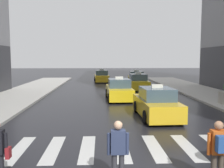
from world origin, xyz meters
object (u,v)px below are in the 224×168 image
Objects in this scene: pedestrian_with_backpack at (219,148)px; pedestrian_plain_coat at (118,149)px; taxi_fourth at (136,78)px; taxi_lead at (156,104)px; taxi_fifth at (102,77)px; taxi_third at (138,82)px; taxi_second at (119,90)px.

pedestrian_with_backpack is 2.48m from pedestrian_plain_coat.
taxi_fourth is 2.79× the size of pedestrian_plain_coat.
taxi_lead is 21.20m from taxi_fifth.
taxi_third and taxi_fifth have the same top height.
pedestrian_with_backpack is (2.77, -28.51, 0.25)m from taxi_fifth.
taxi_fourth is 1.00× the size of taxi_fifth.
taxi_fifth is at bearing 97.84° from taxi_lead.
taxi_fifth reaches higher than pedestrian_with_backpack.
taxi_fifth is at bearing 94.97° from taxi_second.
taxi_lead reaches higher than pedestrian_plain_coat.
pedestrian_plain_coat is at bearing -99.08° from taxi_fourth.
taxi_fifth is (-2.89, 21.00, 0.00)m from taxi_lead.
taxi_fourth is (1.43, 17.86, 0.00)m from taxi_lead.
taxi_fourth is at bearing 80.92° from pedestrian_plain_coat.
pedestrian_with_backpack is at bearing -93.50° from taxi_fourth.
taxi_fourth is 2.79× the size of pedestrian_with_backpack.
pedestrian_plain_coat is at bearing -99.86° from taxi_third.
pedestrian_plain_coat is (-2.48, 0.16, -0.03)m from pedestrian_with_backpack.
taxi_second is at bearing -110.86° from taxi_third.
taxi_lead and taxi_third have the same top height.
taxi_third is at bearing 87.25° from pedestrian_with_backpack.
taxi_lead is 2.79× the size of pedestrian_with_backpack.
taxi_second reaches higher than pedestrian_plain_coat.
taxi_third is at bearing 80.14° from pedestrian_plain_coat.
taxi_lead is at bearing -94.57° from taxi_fourth.
taxi_fifth is at bearing 90.59° from pedestrian_plain_coat.
taxi_fourth is (3.02, 11.80, 0.00)m from taxi_second.
pedestrian_with_backpack is at bearing -92.75° from taxi_third.
taxi_lead is at bearing 89.06° from pedestrian_with_backpack.
taxi_second is 1.01× the size of taxi_third.
pedestrian_plain_coat is (-1.01, -13.42, 0.21)m from taxi_second.
taxi_third is (2.43, 6.38, 0.00)m from taxi_second.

